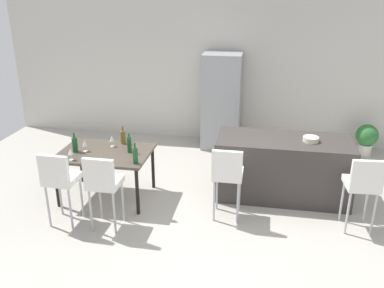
# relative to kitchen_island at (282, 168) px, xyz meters

# --- Properties ---
(ground_plane) EXTENTS (10.00, 10.00, 0.00)m
(ground_plane) POSITION_rel_kitchen_island_xyz_m (-0.64, -0.62, -0.46)
(ground_plane) COLOR #ADA89E
(back_wall) EXTENTS (10.00, 0.12, 2.90)m
(back_wall) POSITION_rel_kitchen_island_xyz_m (-0.64, 2.33, 0.99)
(back_wall) COLOR beige
(back_wall) RESTS_ON ground_plane
(kitchen_island) EXTENTS (1.96, 0.85, 0.92)m
(kitchen_island) POSITION_rel_kitchen_island_xyz_m (0.00, 0.00, 0.00)
(kitchen_island) COLOR #383330
(kitchen_island) RESTS_ON ground_plane
(bar_chair_left) EXTENTS (0.40, 0.40, 1.05)m
(bar_chair_left) POSITION_rel_kitchen_island_xyz_m (-0.75, -0.81, 0.24)
(bar_chair_left) COLOR white
(bar_chair_left) RESTS_ON ground_plane
(bar_chair_middle) EXTENTS (0.43, 0.43, 1.05)m
(bar_chair_middle) POSITION_rel_kitchen_island_xyz_m (0.96, -0.81, 0.24)
(bar_chair_middle) COLOR white
(bar_chair_middle) RESTS_ON ground_plane
(dining_table) EXTENTS (1.32, 0.94, 0.74)m
(dining_table) POSITION_rel_kitchen_island_xyz_m (-2.59, -0.51, 0.21)
(dining_table) COLOR #4C4238
(dining_table) RESTS_ON ground_plane
(dining_chair_near) EXTENTS (0.41, 0.41, 1.05)m
(dining_chair_near) POSITION_rel_kitchen_island_xyz_m (-2.89, -1.34, 0.24)
(dining_chair_near) COLOR white
(dining_chair_near) RESTS_ON ground_plane
(dining_chair_far) EXTENTS (0.40, 0.40, 1.05)m
(dining_chair_far) POSITION_rel_kitchen_island_xyz_m (-2.29, -1.34, 0.24)
(dining_chair_far) COLOR white
(dining_chair_far) RESTS_ON ground_plane
(wine_bottle_inner) EXTENTS (0.07, 0.07, 0.30)m
(wine_bottle_inner) POSITION_rel_kitchen_island_xyz_m (-2.02, -0.83, 0.40)
(wine_bottle_inner) COLOR #194723
(wine_bottle_inner) RESTS_ON dining_table
(wine_bottle_middle) EXTENTS (0.08, 0.08, 0.29)m
(wine_bottle_middle) POSITION_rel_kitchen_island_xyz_m (-3.01, -0.59, 0.39)
(wine_bottle_middle) COLOR #194723
(wine_bottle_middle) RESTS_ON dining_table
(wine_bottle_corner) EXTENTS (0.06, 0.06, 0.30)m
(wine_bottle_corner) POSITION_rel_kitchen_island_xyz_m (-2.22, -0.47, 0.40)
(wine_bottle_corner) COLOR #194723
(wine_bottle_corner) RESTS_ON dining_table
(wine_bottle_far) EXTENTS (0.08, 0.08, 0.29)m
(wine_bottle_far) POSITION_rel_kitchen_island_xyz_m (-2.43, -0.15, 0.39)
(wine_bottle_far) COLOR brown
(wine_bottle_far) RESTS_ON dining_table
(wine_glass_left) EXTENTS (0.07, 0.07, 0.17)m
(wine_glass_left) POSITION_rel_kitchen_island_xyz_m (-2.94, -0.88, 0.40)
(wine_glass_left) COLOR silver
(wine_glass_left) RESTS_ON dining_table
(wine_glass_right) EXTENTS (0.07, 0.07, 0.17)m
(wine_glass_right) POSITION_rel_kitchen_island_xyz_m (-2.87, -0.55, 0.40)
(wine_glass_right) COLOR silver
(wine_glass_right) RESTS_ON dining_table
(wine_glass_near) EXTENTS (0.07, 0.07, 0.17)m
(wine_glass_near) POSITION_rel_kitchen_island_xyz_m (-2.55, -0.29, 0.40)
(wine_glass_near) COLOR silver
(wine_glass_near) RESTS_ON dining_table
(refrigerator) EXTENTS (0.72, 0.68, 1.84)m
(refrigerator) POSITION_rel_kitchen_island_xyz_m (-1.14, 1.89, 0.46)
(refrigerator) COLOR #939699
(refrigerator) RESTS_ON ground_plane
(fruit_bowl) EXTENTS (0.22, 0.22, 0.07)m
(fruit_bowl) POSITION_rel_kitchen_island_xyz_m (0.36, -0.03, 0.50)
(fruit_bowl) COLOR beige
(fruit_bowl) RESTS_ON kitchen_island
(potted_plant) EXTENTS (0.41, 0.41, 0.61)m
(potted_plant) POSITION_rel_kitchen_island_xyz_m (1.60, 1.88, -0.10)
(potted_plant) COLOR beige
(potted_plant) RESTS_ON ground_plane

